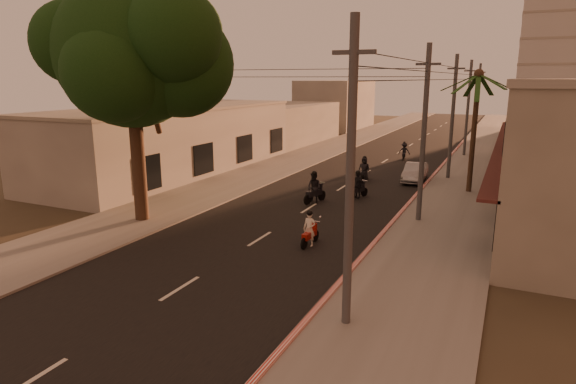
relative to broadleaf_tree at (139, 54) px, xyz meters
name	(u,v)px	position (x,y,z in m)	size (l,w,h in m)	color
ground	(238,253)	(6.61, -2.14, -8.48)	(160.00, 160.00, 0.00)	#383023
road	(367,172)	(6.61, 17.86, -8.47)	(10.00, 140.00, 0.02)	black
sidewalk_right	(466,180)	(14.11, 17.86, -8.42)	(5.00, 140.00, 0.12)	slate
sidewalk_left	(282,165)	(-0.89, 17.86, -8.42)	(5.00, 140.00, 0.12)	slate
curb_stripe	(421,190)	(11.71, 12.86, -8.38)	(0.20, 60.00, 0.20)	red
left_building	(176,139)	(-7.37, 11.86, -5.88)	(8.20, 24.20, 5.20)	#9F9B8F
distant_tower	(575,24)	(22.61, 53.86, 5.52)	(12.10, 12.10, 28.00)	#B7B5B2
broadleaf_tree	(139,54)	(0.00, 0.00, 0.00)	(9.60, 8.70, 12.10)	black
palm_tree	(478,81)	(14.61, 13.86, -1.33)	(5.00, 5.00, 8.20)	black
utility_poles	(455,90)	(12.81, 17.86, -1.94)	(1.20, 48.26, 9.00)	#38383A
filler_right	(551,118)	(20.61, 42.86, -5.48)	(8.00, 14.00, 6.00)	#9F9B8F
filler_left_near	(284,123)	(-7.39, 31.86, -6.28)	(8.00, 14.00, 4.40)	#9F9B8F
filler_left_far	(336,105)	(-7.39, 49.86, -4.98)	(8.00, 14.00, 7.00)	#9F9B8F
scooter_red	(310,230)	(9.06, 0.03, -7.74)	(0.66, 1.71, 1.68)	black
scooter_mid_a	(314,188)	(6.39, 7.20, -7.57)	(1.29, 1.96, 1.98)	black
scooter_mid_b	(358,185)	(8.41, 9.41, -7.66)	(1.28, 1.73, 1.79)	black
scooter_far_a	(364,169)	(7.29, 14.74, -7.64)	(0.93, 1.89, 1.85)	black
scooter_far_b	(404,152)	(8.04, 25.15, -7.69)	(1.23, 1.75, 1.72)	black
parked_car	(415,173)	(10.73, 16.00, -7.81)	(1.60, 4.11, 1.33)	#929499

